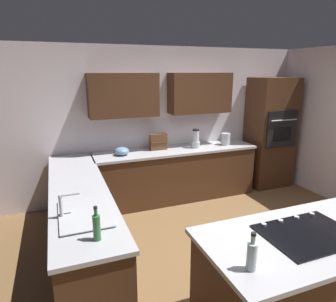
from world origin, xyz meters
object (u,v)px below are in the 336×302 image
oil_bottle (252,255)px  wall_oven (270,133)px  blender (196,140)px  kettle (225,139)px  dish_soap_bottle (97,227)px  mixing_bowl (122,151)px  cooktop (308,233)px  sink_unit (84,213)px  spice_rack (158,142)px

oil_bottle → wall_oven: bearing=-131.0°
blender → kettle: (-0.60, 0.00, -0.04)m
dish_soap_bottle → oil_bottle: (-0.91, 0.74, -0.01)m
mixing_bowl → wall_oven: bearing=-179.6°
cooktop → kettle: kettle is taller
wall_oven → kettle: (1.00, 0.02, -0.04)m
wall_oven → kettle: wall_oven is taller
cooktop → dish_soap_bottle: 1.72m
wall_oven → blender: size_ratio=6.29×
cooktop → blender: 2.92m
blender → kettle: size_ratio=1.56×
dish_soap_bottle → cooktop: bearing=161.8°
sink_unit → oil_bottle: bearing=128.5°
cooktop → kettle: size_ratio=3.59×
blender → mixing_bowl: blender is taller
cooktop → spice_rack: 3.01m
spice_rack → dish_soap_bottle: size_ratio=1.01×
wall_oven → spice_rack: bearing=-2.1°
cooktop → blender: blender is taller
kettle → mixing_bowl: bearing=0.0°
sink_unit → blender: 2.80m
dish_soap_bottle → mixing_bowl: bearing=-107.0°
cooktop → kettle: bearing=-108.9°
mixing_bowl → dish_soap_bottle: 2.46m
mixing_bowl → cooktop: bearing=107.5°
dish_soap_bottle → oil_bottle: dish_soap_bottle is taller
mixing_bowl → kettle: (-1.90, 0.00, 0.04)m
mixing_bowl → spice_rack: bearing=-171.0°
cooktop → dish_soap_bottle: bearing=-18.2°
mixing_bowl → spice_rack: spice_rack is taller
cooktop → dish_soap_bottle: dish_soap_bottle is taller
mixing_bowl → spice_rack: 0.66m
spice_rack → blender: bearing=171.0°
sink_unit → dish_soap_bottle: dish_soap_bottle is taller
oil_bottle → kettle: bearing=-118.9°
sink_unit → kettle: bearing=-145.1°
kettle → oil_bottle: (1.71, 3.09, 0.00)m
blender → spice_rack: blender is taller
spice_rack → oil_bottle: bearing=81.9°
mixing_bowl → oil_bottle: 3.10m
wall_oven → spice_rack: 2.25m
sink_unit → mixing_bowl: 2.03m
spice_rack → mixing_bowl: bearing=9.0°
wall_oven → oil_bottle: wall_oven is taller
blender → mixing_bowl: 1.30m
cooktop → oil_bottle: size_ratio=2.73×
cooktop → mixing_bowl: (0.91, -2.89, 0.06)m
oil_bottle → dish_soap_bottle: bearing=-39.1°
spice_rack → wall_oven: bearing=177.9°
oil_bottle → mixing_bowl: bearing=-86.4°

